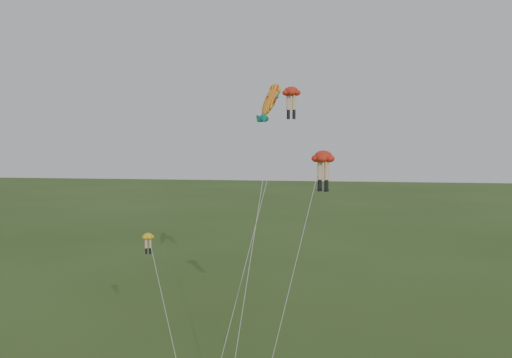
# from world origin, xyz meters

# --- Properties ---
(legs_kite_red_high) EXTENTS (5.08, 8.95, 19.27)m
(legs_kite_red_high) POSITION_xyz_m (2.41, 8.35, 18.38)
(legs_kite_red_high) COLOR red
(legs_kite_red_high) RESTS_ON ground
(legs_kite_red_mid) EXTENTS (4.54, 5.95, 14.94)m
(legs_kite_red_mid) POSITION_xyz_m (4.80, 3.05, 14.17)
(legs_kite_red_mid) COLOR red
(legs_kite_red_mid) RESTS_ON ground
(legs_kite_yellow) EXTENTS (4.27, 5.04, 9.65)m
(legs_kite_yellow) POSITION_xyz_m (-5.93, 2.21, 8.64)
(legs_kite_yellow) COLOR gold
(legs_kite_yellow) RESTS_ON ground
(fish_kite) EXTENTS (2.25, 14.62, 19.91)m
(fish_kite) POSITION_xyz_m (0.86, 9.97, 18.30)
(fish_kite) COLOR yellow
(fish_kite) RESTS_ON ground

